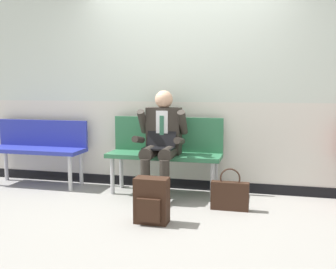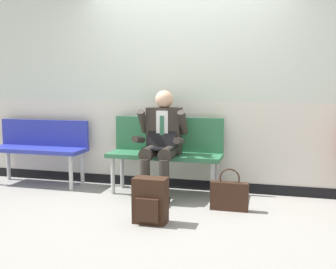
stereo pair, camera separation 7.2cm
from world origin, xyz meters
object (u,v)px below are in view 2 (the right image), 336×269
at_px(handbag, 229,195).
at_px(bench_empty, 40,145).
at_px(person_seated, 161,141).
at_px(bench_with_person, 166,148).
at_px(backpack, 150,201).

bearing_deg(handbag, bench_empty, 169.13).
distance_m(bench_empty, person_seated, 1.75).
xyz_separation_m(bench_empty, handbag, (2.55, -0.49, -0.36)).
bearing_deg(bench_with_person, bench_empty, -179.73).
bearing_deg(person_seated, bench_with_person, 90.00).
height_order(bench_empty, handbag, bench_empty).
relative_size(bench_with_person, bench_empty, 1.06).
bearing_deg(bench_empty, backpack, -29.69).
bearing_deg(person_seated, bench_empty, 173.66).
bearing_deg(backpack, handbag, 40.08).
bearing_deg(bench_empty, handbag, -10.87).
xyz_separation_m(bench_empty, backpack, (1.87, -1.07, -0.31)).
distance_m(bench_with_person, person_seated, 0.23).
distance_m(person_seated, backpack, 0.99).
bearing_deg(bench_with_person, backpack, -82.60).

